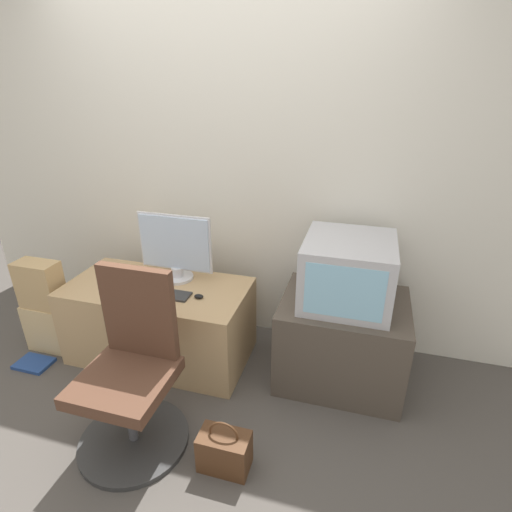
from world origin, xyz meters
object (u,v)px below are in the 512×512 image
at_px(mouse, 199,296).
at_px(office_chair, 132,380).
at_px(cardboard_box_lower, 50,327).
at_px(book, 34,363).
at_px(main_monitor, 175,248).
at_px(crt_tv, 348,271).
at_px(handbag, 224,451).
at_px(keyboard, 164,294).

height_order(mouse, office_chair, office_chair).
distance_m(cardboard_box_lower, book, 0.27).
height_order(main_monitor, crt_tv, main_monitor).
distance_m(mouse, handbag, 0.92).
bearing_deg(book, crt_tv, 13.77).
bearing_deg(cardboard_box_lower, office_chair, -27.20).
distance_m(office_chair, book, 1.14).
height_order(main_monitor, handbag, main_monitor).
distance_m(main_monitor, handbag, 1.30).
bearing_deg(office_chair, book, 162.82).
xyz_separation_m(main_monitor, cardboard_box_lower, (-0.90, -0.30, -0.60)).
bearing_deg(office_chair, handbag, -6.88).
distance_m(main_monitor, crt_tv, 1.14).
xyz_separation_m(crt_tv, handbag, (-0.49, -0.88, -0.66)).
relative_size(main_monitor, book, 2.18).
relative_size(office_chair, handbag, 3.21).
distance_m(mouse, cardboard_box_lower, 1.22).
relative_size(mouse, office_chair, 0.06).
bearing_deg(office_chair, mouse, 78.57).
height_order(cardboard_box_lower, handbag, cardboard_box_lower).
relative_size(office_chair, book, 4.09).
distance_m(handbag, book, 1.61).
bearing_deg(mouse, keyboard, -175.27).
relative_size(main_monitor, crt_tv, 0.94).
bearing_deg(mouse, crt_tv, 12.59).
bearing_deg(keyboard, crt_tv, 10.98).
height_order(handbag, book, handbag).
relative_size(cardboard_box_lower, handbag, 1.18).
bearing_deg(book, handbag, -13.75).
relative_size(handbag, book, 1.28).
xyz_separation_m(mouse, book, (-1.15, -0.30, -0.55)).
bearing_deg(crt_tv, keyboard, -169.02).
bearing_deg(crt_tv, book, -166.23).
bearing_deg(mouse, main_monitor, 139.40).
height_order(main_monitor, cardboard_box_lower, main_monitor).
bearing_deg(handbag, book, 166.25).
relative_size(crt_tv, book, 2.33).
relative_size(keyboard, mouse, 5.87).
bearing_deg(office_chair, crt_tv, 38.72).
distance_m(mouse, book, 1.31).
bearing_deg(crt_tv, main_monitor, 179.29).
bearing_deg(cardboard_box_lower, book, -89.12).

